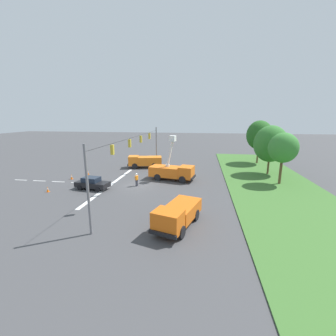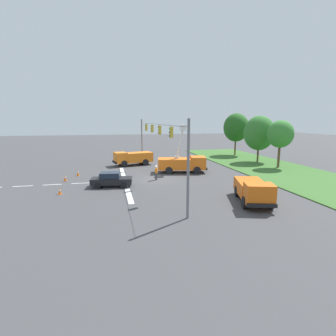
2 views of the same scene
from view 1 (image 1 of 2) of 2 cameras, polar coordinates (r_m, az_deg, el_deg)
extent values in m
plane|color=#424244|center=(30.75, -7.77, -4.40)|extent=(200.00, 200.00, 0.00)
cube|color=#3D6B2D|center=(31.05, 26.21, -5.40)|extent=(56.00, 12.00, 0.10)
cube|color=silver|center=(31.97, -14.17, -4.00)|extent=(17.60, 0.50, 0.01)
cube|color=silver|center=(32.78, -17.40, -3.79)|extent=(0.20, 2.00, 0.01)
cube|color=silver|center=(34.19, -21.94, -3.46)|extent=(0.20, 2.00, 0.01)
cube|color=silver|center=(35.79, -26.09, -3.14)|extent=(0.20, 2.00, 0.01)
cube|color=silver|center=(37.56, -29.87, -2.84)|extent=(0.20, 2.00, 0.01)
cube|color=silver|center=(39.48, -33.29, -2.55)|extent=(0.20, 2.00, 0.01)
cylinder|color=slate|center=(42.34, -2.98, 5.47)|extent=(0.20, 0.20, 7.20)
cylinder|color=slate|center=(18.19, -19.68, -5.49)|extent=(0.20, 0.20, 7.20)
cylinder|color=black|center=(29.48, -8.16, 7.94)|extent=(26.00, 0.03, 0.03)
cylinder|color=black|center=(36.77, -4.75, 8.92)|extent=(0.02, 0.02, 0.10)
cube|color=gold|center=(36.81, -4.73, 8.10)|extent=(0.32, 0.28, 0.96)
cylinder|color=black|center=(36.82, -4.99, 8.59)|extent=(0.16, 0.05, 0.16)
cylinder|color=green|center=(36.84, -4.98, 8.10)|extent=(0.16, 0.05, 0.16)
cylinder|color=black|center=(36.87, -4.97, 7.60)|extent=(0.16, 0.05, 0.16)
cylinder|color=black|center=(31.72, -6.94, 8.23)|extent=(0.02, 0.02, 0.10)
cube|color=gold|center=(31.77, -6.91, 7.28)|extent=(0.32, 0.28, 0.96)
cylinder|color=green|center=(31.78, -7.21, 7.85)|extent=(0.16, 0.05, 0.16)
cylinder|color=black|center=(31.81, -7.19, 7.28)|extent=(0.16, 0.05, 0.16)
cylinder|color=black|center=(31.84, -7.17, 6.70)|extent=(0.16, 0.05, 0.16)
cylinder|color=black|center=(27.00, -9.75, 7.32)|extent=(0.02, 0.02, 0.10)
cube|color=gold|center=(27.06, -9.71, 6.21)|extent=(0.32, 0.28, 0.96)
cylinder|color=black|center=(27.07, -10.06, 6.88)|extent=(0.16, 0.05, 0.16)
cylinder|color=green|center=(27.11, -10.03, 6.21)|extent=(0.16, 0.05, 0.16)
cylinder|color=black|center=(27.14, -10.00, 5.53)|extent=(0.16, 0.05, 0.16)
cylinder|color=black|center=(22.08, -14.05, 5.90)|extent=(0.02, 0.02, 0.10)
cube|color=gold|center=(22.15, -13.97, 4.54)|extent=(0.32, 0.28, 0.96)
cylinder|color=green|center=(22.17, -14.40, 5.35)|extent=(0.16, 0.05, 0.16)
cylinder|color=black|center=(22.21, -14.35, 4.54)|extent=(0.16, 0.05, 0.16)
cylinder|color=black|center=(22.25, -14.31, 3.72)|extent=(0.16, 0.05, 0.16)
cylinder|color=brown|center=(47.74, 21.78, 3.05)|extent=(0.31, 0.31, 3.31)
ellipsoid|color=#235B1E|center=(47.29, 22.19, 7.76)|extent=(5.39, 4.81, 5.58)
cylinder|color=brown|center=(39.27, 24.11, 0.57)|extent=(0.30, 0.30, 2.91)
ellipsoid|color=#33752D|center=(38.74, 24.58, 5.61)|extent=(4.77, 5.08, 5.72)
cylinder|color=brown|center=(34.16, 26.66, -0.85)|extent=(0.35, 0.35, 3.55)
ellipsoid|color=#387F33|center=(33.60, 27.23, 4.59)|extent=(3.54, 3.82, 4.02)
cube|color=orange|center=(33.19, -0.64, -0.81)|extent=(3.32, 4.87, 1.43)
cube|color=orange|center=(32.21, 4.68, -1.06)|extent=(2.72, 2.35, 1.67)
cube|color=#1E2838|center=(31.97, 5.85, -0.65)|extent=(2.09, 0.51, 0.75)
cube|color=black|center=(32.13, 6.44, -2.40)|extent=(2.47, 0.64, 0.30)
cylinder|color=black|center=(33.55, 4.75, -1.96)|extent=(0.47, 1.04, 1.00)
cylinder|color=black|center=(31.42, 3.65, -2.98)|extent=(0.47, 1.04, 1.00)
cylinder|color=black|center=(34.67, -1.21, -1.43)|extent=(0.47, 1.04, 1.00)
cylinder|color=black|center=(32.62, -2.66, -2.37)|extent=(0.47, 1.04, 1.00)
cylinder|color=silver|center=(32.88, -0.13, 0.65)|extent=(0.60, 0.60, 0.36)
cube|color=white|center=(32.42, 0.52, 3.67)|extent=(0.43, 1.04, 3.95)
cube|color=white|center=(32.01, 1.19, 7.52)|extent=(1.04, 0.96, 0.80)
cube|color=orange|center=(20.16, 3.63, -10.54)|extent=(4.56, 3.38, 1.18)
cube|color=orange|center=(17.66, -0.01, -13.30)|extent=(2.31, 2.62, 1.62)
cube|color=#1E2838|center=(17.04, -0.92, -13.27)|extent=(0.67, 1.90, 0.73)
cube|color=black|center=(17.21, -1.44, -16.53)|extent=(0.82, 2.24, 0.30)
cylinder|color=black|center=(17.84, 3.51, -15.96)|extent=(1.04, 0.56, 1.00)
cylinder|color=black|center=(18.64, -2.71, -14.61)|extent=(1.04, 0.56, 1.00)
cylinder|color=black|center=(20.70, 7.15, -11.75)|extent=(1.04, 0.56, 1.00)
cylinder|color=black|center=(21.39, 1.69, -10.81)|extent=(1.04, 0.56, 1.00)
cube|color=orange|center=(41.02, -4.59, 1.86)|extent=(3.19, 4.55, 1.48)
cube|color=orange|center=(41.14, -8.71, 1.89)|extent=(2.57, 2.22, 1.63)
cube|color=#1E2838|center=(41.14, -9.59, 2.26)|extent=(1.95, 0.54, 0.74)
cube|color=black|center=(41.36, -10.02, 0.96)|extent=(2.31, 0.67, 0.30)
cylinder|color=black|center=(40.24, -8.45, 0.46)|extent=(0.49, 1.04, 1.00)
cylinder|color=black|center=(42.33, -8.25, 1.09)|extent=(0.49, 1.04, 1.00)
cylinder|color=black|center=(40.12, -3.52, 0.54)|extent=(0.49, 1.04, 1.00)
cylinder|color=black|center=(42.22, -3.56, 1.17)|extent=(0.49, 1.04, 1.00)
cube|color=black|center=(30.43, -18.62, -3.91)|extent=(2.36, 4.51, 0.64)
cube|color=#192333|center=(30.35, -18.94, -2.76)|extent=(1.78, 2.26, 0.60)
cylinder|color=black|center=(30.47, -15.59, -4.31)|extent=(0.29, 0.66, 0.64)
cylinder|color=black|center=(29.11, -17.40, -5.25)|extent=(0.29, 0.66, 0.64)
cylinder|color=black|center=(31.95, -19.65, -3.80)|extent=(0.29, 0.66, 0.64)
cylinder|color=black|center=(30.65, -21.55, -4.65)|extent=(0.29, 0.66, 0.64)
cylinder|color=#383842|center=(30.45, -7.84, -3.74)|extent=(0.18, 0.18, 0.85)
cylinder|color=#383842|center=(30.31, -8.08, -3.84)|extent=(0.18, 0.18, 0.85)
cube|color=orange|center=(30.18, -8.00, -2.47)|extent=(0.46, 0.38, 0.60)
cube|color=silver|center=(30.18, -8.00, -2.47)|extent=(0.42, 0.24, 0.62)
cylinder|color=orange|center=(30.37, -7.68, -2.30)|extent=(0.11, 0.11, 0.55)
cylinder|color=orange|center=(29.97, -8.33, -2.53)|extent=(0.11, 0.11, 0.55)
sphere|color=tan|center=(30.07, -8.02, -1.68)|extent=(0.22, 0.22, 0.22)
sphere|color=white|center=(30.05, -8.03, -1.57)|extent=(0.26, 0.26, 0.26)
cube|color=orange|center=(38.13, -19.65, -1.61)|extent=(0.36, 0.36, 0.03)
cone|color=orange|center=(38.04, -19.69, -1.04)|extent=(0.30, 0.30, 0.76)
cylinder|color=white|center=(38.03, -19.70, -0.98)|extent=(0.19, 0.19, 0.14)
cube|color=orange|center=(31.65, -28.18, -5.34)|extent=(0.36, 0.36, 0.03)
cone|color=orange|center=(31.55, -28.25, -4.74)|extent=(0.27, 0.27, 0.67)
cylinder|color=white|center=(31.55, -28.26, -4.68)|extent=(0.17, 0.17, 0.12)
cube|color=orange|center=(36.39, -23.27, -2.60)|extent=(0.36, 0.36, 0.03)
cone|color=orange|center=(36.29, -23.32, -2.01)|extent=(0.30, 0.30, 0.75)
cylinder|color=white|center=(36.28, -23.33, -1.95)|extent=(0.18, 0.18, 0.13)
cube|color=orange|center=(24.06, 5.97, -9.35)|extent=(0.36, 0.36, 0.03)
cone|color=orange|center=(23.90, 5.99, -8.43)|extent=(0.32, 0.32, 0.80)
cylinder|color=white|center=(23.89, 5.99, -8.34)|extent=(0.20, 0.20, 0.14)
camera|label=2|loc=(14.23, -88.87, -8.16)|focal=28.00mm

